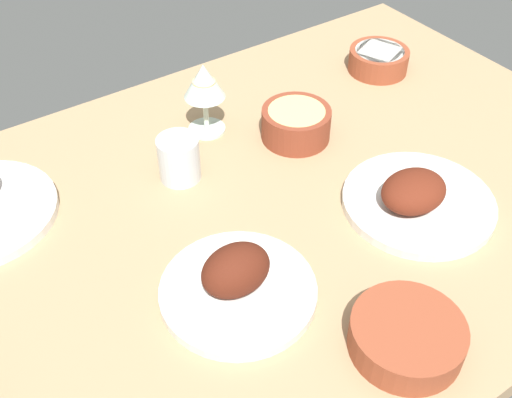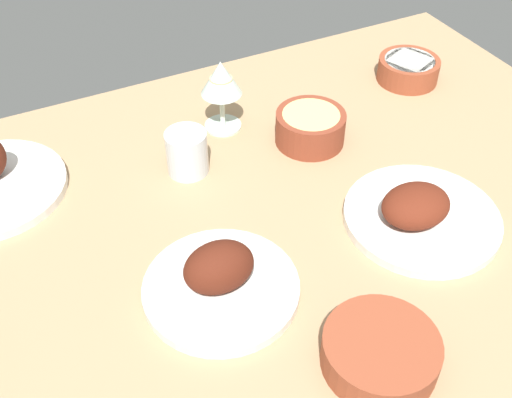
% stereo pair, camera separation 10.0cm
% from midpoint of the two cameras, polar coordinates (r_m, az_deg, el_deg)
% --- Properties ---
extents(dining_table, '(1.40, 0.90, 0.04)m').
position_cam_midpoint_polar(dining_table, '(1.03, -2.78, -1.77)').
color(dining_table, tan).
rests_on(dining_table, ground).
extents(plate_far_side, '(0.22, 0.22, 0.08)m').
position_cam_midpoint_polar(plate_far_side, '(0.88, -5.05, -7.85)').
color(plate_far_side, silver).
rests_on(plate_far_side, dining_table).
extents(plate_near_viewer, '(0.25, 0.25, 0.07)m').
position_cam_midpoint_polar(plate_near_viewer, '(1.02, 11.86, -0.07)').
color(plate_near_viewer, silver).
rests_on(plate_near_viewer, dining_table).
extents(bowl_onions, '(0.15, 0.15, 0.05)m').
position_cam_midpoint_polar(bowl_onions, '(0.83, 10.33, -12.41)').
color(bowl_onions, brown).
rests_on(bowl_onions, dining_table).
extents(bowl_potatoes, '(0.13, 0.13, 0.06)m').
position_cam_midpoint_polar(bowl_potatoes, '(1.14, 1.19, 6.90)').
color(bowl_potatoes, brown).
rests_on(bowl_potatoes, dining_table).
extents(bowl_cream, '(0.13, 0.13, 0.05)m').
position_cam_midpoint_polar(bowl_cream, '(1.37, 9.11, 12.49)').
color(bowl_cream, brown).
rests_on(bowl_cream, dining_table).
extents(wine_glass, '(0.08, 0.08, 0.14)m').
position_cam_midpoint_polar(wine_glass, '(1.14, -7.36, 10.29)').
color(wine_glass, silver).
rests_on(wine_glass, dining_table).
extents(water_tumbler, '(0.07, 0.07, 0.08)m').
position_cam_midpoint_polar(water_tumbler, '(1.06, -9.78, 3.57)').
color(water_tumbler, silver).
rests_on(water_tumbler, dining_table).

